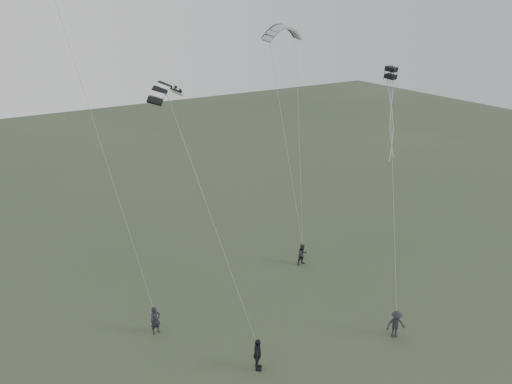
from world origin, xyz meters
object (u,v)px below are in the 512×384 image
flyer_right (303,254)px  kite_striped (166,85)px  kite_pale_large (283,27)px  kite_box (391,73)px  flyer_left (155,320)px  flyer_center (258,355)px  flyer_far (396,324)px

flyer_right → kite_striped: bearing=-170.6°
kite_pale_large → kite_box: (0.97, -10.21, -2.25)m
kite_box → kite_pale_large: bearing=76.0°
flyer_left → kite_box: kite_box is taller
flyer_left → flyer_right: bearing=0.7°
flyer_center → kite_striped: bearing=54.1°
kite_pale_large → kite_striped: (-13.08, -8.93, -1.96)m
flyer_left → flyer_center: (3.38, -5.68, 0.07)m
flyer_center → kite_striped: 14.45m
flyer_left → kite_box: 20.32m
flyer_left → flyer_far: size_ratio=1.01×
flyer_left → kite_pale_large: 22.84m
kite_striped → kite_box: 14.11m
kite_striped → kite_box: bearing=-47.5°
flyer_left → flyer_right: size_ratio=1.06×
flyer_right → kite_striped: kite_striped is taller
flyer_right → flyer_far: bearing=-95.1°
flyer_right → kite_striped: (-10.47, -2.15, 13.35)m
kite_striped → kite_pale_large: bearing=-8.0°
flyer_right → kite_striped: 17.11m
flyer_center → kite_striped: kite_striped is taller
flyer_far → kite_striped: (-9.99, 7.34, 13.31)m
kite_box → kite_striped: bearing=155.3°
flyer_center → kite_box: kite_box is taller
flyer_far → kite_striped: size_ratio=0.59×
flyer_right → kite_pale_large: bearing=66.8°
flyer_center → kite_pale_large: (11.19, 14.43, 15.19)m
flyer_left → kite_striped: 13.39m
kite_striped → flyer_far: bearing=-78.6°
flyer_far → kite_box: size_ratio=2.40×
flyer_left → kite_box: bearing=-14.0°
flyer_left → flyer_center: flyer_center is taller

